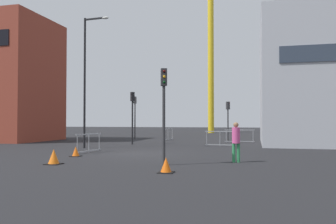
# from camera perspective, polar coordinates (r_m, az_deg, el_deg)

# --- Properties ---
(ground) EXTENTS (160.00, 160.00, 0.00)m
(ground) POSITION_cam_1_polar(r_m,az_deg,el_deg) (19.26, -4.77, -6.82)
(ground) COLOR black
(brick_building) EXTENTS (7.03, 7.34, 11.04)m
(brick_building) POSITION_cam_1_polar(r_m,az_deg,el_deg) (34.98, -24.29, 4.77)
(brick_building) COLOR brown
(brick_building) RESTS_ON ground
(construction_crane) EXTENTS (17.51, 2.94, 26.49)m
(construction_crane) POSITION_cam_1_polar(r_m,az_deg,el_deg) (55.11, 7.36, 14.79)
(construction_crane) COLOR yellow
(construction_crane) RESTS_ON ground
(streetlamp_tall) EXTENTS (1.81, 0.31, 8.65)m
(streetlamp_tall) POSITION_cam_1_polar(r_m,az_deg,el_deg) (23.87, -13.06, 6.27)
(streetlamp_tall) COLOR black
(streetlamp_tall) RESTS_ON ground
(traffic_light_median) EXTENTS (0.37, 0.37, 4.02)m
(traffic_light_median) POSITION_cam_1_polar(r_m,az_deg,el_deg) (26.98, -5.84, 0.45)
(traffic_light_median) COLOR black
(traffic_light_median) RESTS_ON ground
(traffic_light_far) EXTENTS (0.39, 0.29, 4.28)m
(traffic_light_far) POSITION_cam_1_polar(r_m,az_deg,el_deg) (35.72, -5.42, 0.23)
(traffic_light_far) COLOR #2D2D30
(traffic_light_far) RESTS_ON ground
(traffic_light_island) EXTENTS (0.38, 0.36, 3.54)m
(traffic_light_island) POSITION_cam_1_polar(r_m,az_deg,el_deg) (31.93, 9.77, -0.36)
(traffic_light_island) COLOR #2D2D30
(traffic_light_island) RESTS_ON ground
(traffic_light_verge) EXTENTS (0.32, 0.39, 3.93)m
(traffic_light_verge) POSITION_cam_1_polar(r_m,az_deg,el_deg) (14.22, -0.68, 1.95)
(traffic_light_verge) COLOR #2D2D30
(traffic_light_verge) RESTS_ON ground
(pedestrian_walking) EXTENTS (0.34, 0.34, 1.74)m
(pedestrian_walking) POSITION_cam_1_polar(r_m,az_deg,el_deg) (15.46, 11.04, -4.34)
(pedestrian_walking) COLOR #2D844C
(pedestrian_walking) RESTS_ON ground
(safety_barrier_rear) EXTENTS (0.42, 2.43, 1.08)m
(safety_barrier_rear) POSITION_cam_1_polar(r_m,az_deg,el_deg) (32.77, -0.00, -3.63)
(safety_barrier_rear) COLOR #9EA0A5
(safety_barrier_rear) RESTS_ON ground
(safety_barrier_front) EXTENTS (0.36, 2.40, 1.08)m
(safety_barrier_front) POSITION_cam_1_polar(r_m,az_deg,el_deg) (20.29, -12.80, -4.92)
(safety_barrier_front) COLOR gray
(safety_barrier_front) RESTS_ON ground
(safety_barrier_right_run) EXTENTS (2.10, 0.12, 1.08)m
(safety_barrier_right_run) POSITION_cam_1_polar(r_m,az_deg,el_deg) (25.12, 8.48, -4.27)
(safety_barrier_right_run) COLOR gray
(safety_barrier_right_run) RESTS_ON ground
(safety_barrier_left_run) EXTENTS (2.42, 0.31, 1.08)m
(safety_barrier_left_run) POSITION_cam_1_polar(r_m,az_deg,el_deg) (29.63, 11.61, -3.82)
(safety_barrier_left_run) COLOR gray
(safety_barrier_left_run) RESTS_ON ground
(traffic_cone_orange) EXTENTS (0.53, 0.53, 0.53)m
(traffic_cone_orange) POSITION_cam_1_polar(r_m,az_deg,el_deg) (12.23, -0.33, -8.76)
(traffic_cone_orange) COLOR black
(traffic_cone_orange) RESTS_ON ground
(traffic_cone_on_verge) EXTENTS (0.62, 0.62, 0.63)m
(traffic_cone_on_verge) POSITION_cam_1_polar(r_m,az_deg,el_deg) (15.31, -18.16, -7.04)
(traffic_cone_on_verge) COLOR black
(traffic_cone_on_verge) RESTS_ON ground
(traffic_cone_by_barrier) EXTENTS (0.50, 0.50, 0.50)m
(traffic_cone_by_barrier) POSITION_cam_1_polar(r_m,az_deg,el_deg) (18.35, -14.83, -6.31)
(traffic_cone_by_barrier) COLOR black
(traffic_cone_by_barrier) RESTS_ON ground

